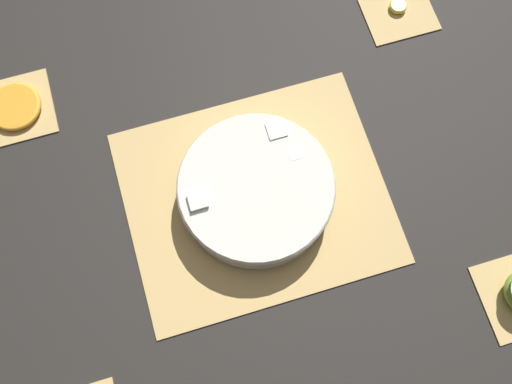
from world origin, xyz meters
name	(u,v)px	position (x,y,z in m)	size (l,w,h in m)	color
ground_plane	(256,197)	(0.00, 0.00, 0.00)	(6.00, 6.00, 0.00)	black
bamboo_mat_center	(256,197)	(0.00, 0.00, 0.00)	(0.43, 0.36, 0.01)	tan
coaster_mat_near_left	(397,9)	(-0.36, -0.28, 0.00)	(0.13, 0.13, 0.01)	tan
coaster_mat_near_right	(16,109)	(0.36, -0.28, 0.00)	(0.13, 0.13, 0.01)	tan
fruit_salad_bowl	(256,190)	(0.00, 0.00, 0.04)	(0.25, 0.25, 0.07)	silver
orange_slice_whole	(14,106)	(0.36, -0.28, 0.01)	(0.09, 0.09, 0.01)	orange
banana_coin_single	(398,6)	(-0.36, -0.28, 0.01)	(0.03, 0.03, 0.01)	#F7EFC6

